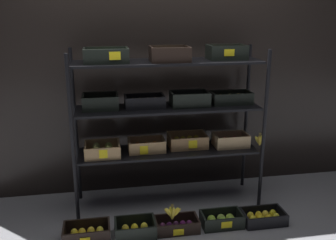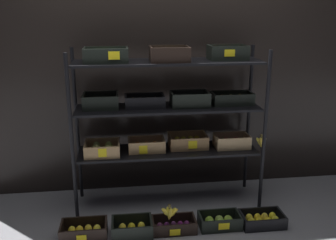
% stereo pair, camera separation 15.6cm
% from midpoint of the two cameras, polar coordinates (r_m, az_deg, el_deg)
% --- Properties ---
extents(ground_plane, '(10.00, 10.00, 0.00)m').
position_cam_midpoint_polar(ground_plane, '(3.69, -1.24, -12.13)').
color(ground_plane, gray).
extents(storefront_wall, '(4.04, 0.12, 2.56)m').
position_cam_midpoint_polar(storefront_wall, '(3.68, -2.37, 8.86)').
color(storefront_wall, black).
rests_on(storefront_wall, ground_plane).
extents(display_rack, '(1.75, 0.46, 1.46)m').
position_cam_midpoint_polar(display_rack, '(3.35, -1.36, 1.92)').
color(display_rack, black).
rests_on(display_rack, ground_plane).
extents(crate_ground_lemon, '(0.37, 0.23, 0.13)m').
position_cam_midpoint_polar(crate_ground_lemon, '(3.21, -13.49, -16.34)').
color(crate_ground_lemon, black).
rests_on(crate_ground_lemon, ground_plane).
extents(crate_ground_left_lemon, '(0.33, 0.23, 0.13)m').
position_cam_midpoint_polar(crate_ground_left_lemon, '(3.20, -6.39, -16.12)').
color(crate_ground_left_lemon, black).
rests_on(crate_ground_left_lemon, ground_plane).
extents(crate_ground_plum, '(0.36, 0.21, 0.10)m').
position_cam_midpoint_polar(crate_ground_plum, '(3.26, -0.13, -15.60)').
color(crate_ground_plum, black).
rests_on(crate_ground_plum, ground_plane).
extents(crate_ground_apple_green, '(0.35, 0.21, 0.11)m').
position_cam_midpoint_polar(crate_ground_apple_green, '(3.33, 6.69, -14.74)').
color(crate_ground_apple_green, black).
rests_on(crate_ground_apple_green, ground_plane).
extents(crate_ground_rightmost_lemon, '(0.36, 0.22, 0.10)m').
position_cam_midpoint_polar(crate_ground_rightmost_lemon, '(3.44, 12.78, -14.08)').
color(crate_ground_rightmost_lemon, black).
rests_on(crate_ground_rightmost_lemon, ground_plane).
extents(banana_bunch_loose, '(0.15, 0.05, 0.14)m').
position_cam_midpoint_polar(banana_bunch_loose, '(3.19, -0.82, -13.76)').
color(banana_bunch_loose, brown).
rests_on(banana_bunch_loose, crate_ground_plum).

